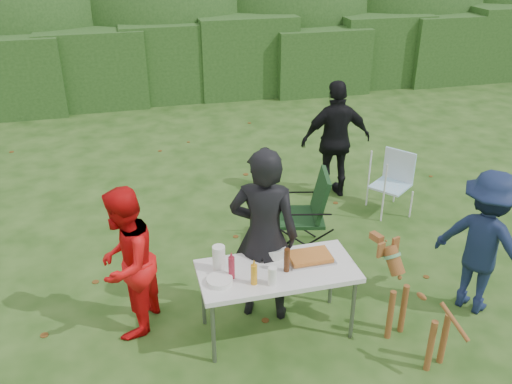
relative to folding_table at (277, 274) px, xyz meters
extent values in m
plane|color=#1E4211|center=(-0.07, 0.15, -0.69)|extent=(80.00, 80.00, 0.00)
cube|color=#23471C|center=(-0.07, 8.15, 0.16)|extent=(22.00, 1.40, 1.70)
ellipsoid|color=#3D6628|center=(-0.07, 9.75, 0.91)|extent=(20.00, 2.60, 3.20)
cube|color=silver|center=(0.00, 0.00, 0.03)|extent=(1.50, 0.70, 0.05)
cylinder|color=slate|center=(-0.68, -0.28, -0.34)|extent=(0.04, 0.04, 0.69)
cylinder|color=slate|center=(0.68, -0.28, -0.34)|extent=(0.04, 0.04, 0.69)
cylinder|color=slate|center=(-0.68, 0.28, -0.34)|extent=(0.04, 0.04, 0.69)
cylinder|color=slate|center=(0.68, 0.28, -0.34)|extent=(0.04, 0.04, 0.69)
imported|color=black|center=(-0.05, 0.31, 0.24)|extent=(0.80, 0.67, 1.86)
imported|color=red|center=(-1.39, 0.40, 0.09)|extent=(0.84, 0.92, 1.55)
imported|color=black|center=(1.66, 2.69, 0.18)|extent=(1.04, 0.47, 1.73)
imported|color=#131F3F|center=(2.13, -0.14, 0.09)|extent=(1.03, 1.16, 1.56)
cube|color=#B7B7BA|center=(0.35, 0.08, 0.06)|extent=(0.45, 0.30, 0.02)
cube|color=#C7712C|center=(0.35, 0.08, 0.09)|extent=(0.40, 0.26, 0.04)
cylinder|color=orange|center=(-0.27, -0.17, 0.15)|extent=(0.06, 0.06, 0.20)
cylinder|color=maroon|center=(-0.45, -0.03, 0.16)|extent=(0.06, 0.06, 0.22)
cylinder|color=#47230F|center=(0.07, -0.05, 0.17)|extent=(0.06, 0.06, 0.24)
cylinder|color=white|center=(-0.54, 0.12, 0.18)|extent=(0.12, 0.12, 0.26)
cylinder|color=white|center=(-0.11, -0.22, 0.14)|extent=(0.08, 0.08, 0.18)
cylinder|color=silver|center=(0.02, 0.25, 0.10)|extent=(0.26, 0.26, 0.10)
cylinder|color=white|center=(-0.57, -0.08, 0.08)|extent=(0.24, 0.24, 0.05)
camera|label=1|loc=(-1.25, -4.05, 3.01)|focal=38.00mm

